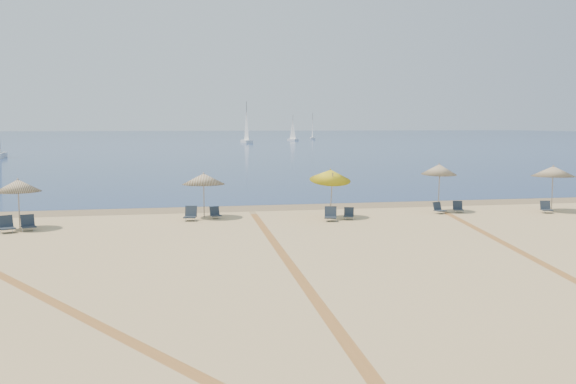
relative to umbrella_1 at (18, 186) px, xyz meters
name	(u,v)px	position (x,y,z in m)	size (l,w,h in m)	color
ground	(479,358)	(12.67, -18.91, -1.97)	(160.00, 160.00, 0.00)	tan
ocean	(179,137)	(12.67, 206.09, -1.96)	(500.00, 500.00, 0.00)	#0C2151
wet_sand	(274,207)	(12.67, 5.09, -1.96)	(500.00, 500.00, 0.00)	olive
umbrella_1	(18,186)	(0.00, 0.00, 0.00)	(2.04, 2.04, 2.31)	gray
umbrella_2	(204,179)	(8.47, 1.89, 0.00)	(2.17, 2.18, 2.31)	gray
umbrella_3	(330,175)	(14.75, 0.58, 0.21)	(2.09, 2.16, 2.67)	gray
umbrella_4	(439,169)	(21.15, 1.71, 0.32)	(1.92, 1.95, 2.63)	gray
umbrella_5	(553,171)	(27.28, 0.59, 0.21)	(2.30, 2.31, 2.52)	gray
chair_2	(6,225)	(-0.35, -0.97, -1.64)	(0.85, 0.91, 0.74)	black
chair_3	(28,224)	(0.48, -0.60, -1.66)	(0.78, 0.84, 0.70)	black
chair_4	(191,214)	(7.74, 0.98, -1.66)	(0.73, 0.81, 0.71)	black
chair_5	(215,213)	(8.99, 1.44, -1.71)	(0.59, 0.66, 0.59)	black
chair_6	(331,215)	(14.48, -0.51, -1.66)	(0.74, 0.82, 0.70)	black
chair_7	(349,214)	(15.53, -0.12, -1.71)	(0.65, 0.70, 0.59)	black
chair_8	(439,208)	(20.82, 0.92, -1.70)	(0.65, 0.70, 0.60)	black
chair_9	(458,207)	(22.03, 1.13, -1.70)	(0.65, 0.71, 0.61)	black
chair_10	(546,208)	(26.56, 0.02, -1.69)	(0.67, 0.74, 0.64)	black
sailboat_0	(293,133)	(42.83, 146.43, 0.21)	(2.39, 5.00, 7.21)	white
sailboat_2	(313,131)	(52.49, 162.94, 0.50)	(2.35, 5.63, 8.15)	white
sailboat_3	(247,130)	(27.14, 127.21, 1.12)	(2.30, 6.98, 10.22)	white
tire_tracks	(284,272)	(10.21, -10.66, -1.97)	(53.70, 39.54, 0.00)	tan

